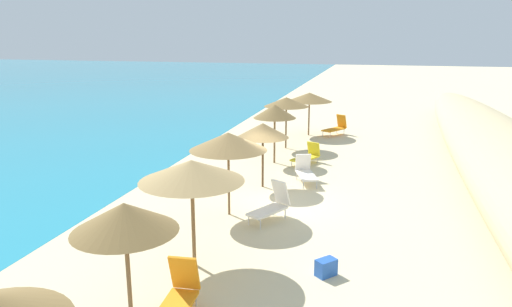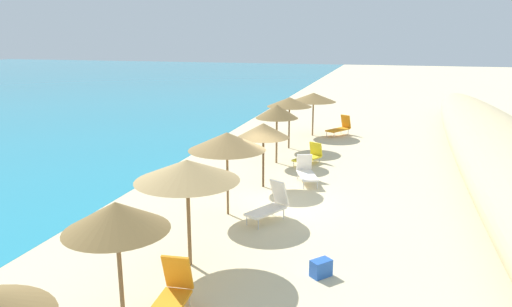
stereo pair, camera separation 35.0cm
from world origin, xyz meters
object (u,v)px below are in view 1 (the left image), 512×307
beach_umbrella_4 (263,130)px  lounge_chair_2 (307,156)px  beach_umbrella_7 (309,97)px  cooler_box (326,267)px  lounge_chair_1 (272,205)px  beach_umbrella_5 (275,111)px  lounge_chair_4 (179,294)px  beach_umbrella_2 (192,171)px  lounge_chair_3 (306,172)px  lounge_chair_0 (336,127)px  beach_umbrella_3 (228,141)px  beach_umbrella_6 (286,102)px  beach_umbrella_1 (124,218)px

beach_umbrella_4 → lounge_chair_2: bearing=-16.5°
beach_umbrella_7 → cooler_box: (-16.65, -2.92, -2.01)m
lounge_chair_1 → cooler_box: (-3.22, -2.08, -0.30)m
beach_umbrella_5 → cooler_box: bearing=-160.8°
lounge_chair_2 → lounge_chair_4: lounge_chair_4 is taller
beach_umbrella_2 → lounge_chair_3: beach_umbrella_2 is taller
beach_umbrella_4 → lounge_chair_0: (10.58, -1.80, -1.74)m
beach_umbrella_3 → cooler_box: bearing=-133.3°
beach_umbrella_3 → lounge_chair_4: size_ratio=1.90×
beach_umbrella_3 → lounge_chair_1: 2.43m
beach_umbrella_7 → lounge_chair_3: (-9.22, -1.25, -1.77)m
beach_umbrella_6 → lounge_chair_1: (-9.86, -1.50, -1.88)m
beach_umbrella_7 → lounge_chair_1: bearing=-176.4°
beach_umbrella_1 → lounge_chair_0: (20.28, -2.10, -1.92)m
beach_umbrella_3 → beach_umbrella_4: bearing=-6.5°
beach_umbrella_4 → beach_umbrella_6: beach_umbrella_6 is taller
cooler_box → beach_umbrella_6: bearing=15.3°
beach_umbrella_5 → lounge_chair_4: bearing=-176.7°
beach_umbrella_1 → lounge_chair_1: bearing=-12.3°
lounge_chair_2 → beach_umbrella_6: bearing=-35.2°
lounge_chair_2 → cooler_box: size_ratio=3.31×
beach_umbrella_6 → cooler_box: beach_umbrella_6 is taller
beach_umbrella_5 → beach_umbrella_7: beach_umbrella_5 is taller
lounge_chair_3 → lounge_chair_0: bearing=-112.9°
beach_umbrella_2 → lounge_chair_1: (3.50, -1.23, -1.99)m
beach_umbrella_6 → lounge_chair_4: size_ratio=1.84×
beach_umbrella_5 → beach_umbrella_7: (6.58, -0.59, -0.15)m
beach_umbrella_1 → beach_umbrella_6: beach_umbrella_1 is taller
lounge_chair_0 → lounge_chair_3: size_ratio=1.05×
beach_umbrella_5 → lounge_chair_4: size_ratio=1.87×
beach_umbrella_1 → beach_umbrella_5: size_ratio=1.00×
beach_umbrella_3 → beach_umbrella_4: size_ratio=1.09×
beach_umbrella_7 → lounge_chair_3: beach_umbrella_7 is taller
beach_umbrella_4 → beach_umbrella_2: bearing=178.9°
beach_umbrella_7 → lounge_chair_3: bearing=-172.2°
lounge_chair_0 → lounge_chair_4: 19.53m
beach_umbrella_1 → beach_umbrella_3: size_ratio=0.98×
beach_umbrella_5 → lounge_chair_3: beach_umbrella_5 is taller
beach_umbrella_2 → lounge_chair_3: bearing=-12.0°
lounge_chair_0 → lounge_chair_3: lounge_chair_0 is taller
beach_umbrella_5 → lounge_chair_1: bearing=-168.2°
beach_umbrella_1 → lounge_chair_0: size_ratio=1.54×
beach_umbrella_3 → lounge_chair_4: (-5.76, -0.74, -1.99)m
lounge_chair_1 → beach_umbrella_1: bearing=105.2°
beach_umbrella_3 → lounge_chair_1: size_ratio=1.68×
beach_umbrella_5 → cooler_box: size_ratio=5.40×
beach_umbrella_6 → lounge_chair_1: bearing=-171.4°
beach_umbrella_5 → lounge_chair_2: size_ratio=1.63×
beach_umbrella_1 → lounge_chair_2: bearing=-6.1°
beach_umbrella_6 → lounge_chair_4: beach_umbrella_6 is taller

